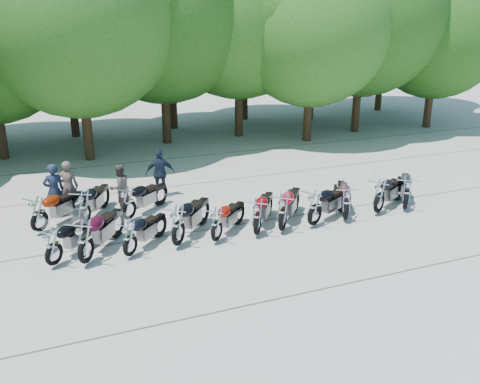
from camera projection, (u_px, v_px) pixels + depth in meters
name	position (u px, v px, depth m)	size (l,w,h in m)	color
ground	(259.00, 243.00, 14.88)	(90.00, 90.00, 0.00)	#AAA499
tree_3	(76.00, 15.00, 21.39)	(8.70, 8.70, 10.67)	#3A2614
tree_4	(161.00, 8.00, 24.35)	(9.13, 9.13, 11.20)	#3A2614
tree_5	(239.00, 10.00, 25.90)	(9.04, 9.04, 11.10)	#3A2614
tree_6	(312.00, 26.00, 25.09)	(8.00, 8.00, 9.82)	#3A2614
tree_7	(363.00, 13.00, 27.02)	(8.79, 8.79, 10.79)	#3A2614
tree_8	(438.00, 31.00, 28.44)	(7.53, 7.53, 9.25)	#3A2614
tree_11	(65.00, 32.00, 26.14)	(7.56, 7.56, 9.28)	#3A2614
tree_12	(170.00, 26.00, 28.05)	(7.88, 7.88, 9.67)	#3A2614
tree_13	(245.00, 20.00, 30.55)	(8.31, 8.31, 10.20)	#3A2614
tree_14	(314.00, 23.00, 30.80)	(8.02, 8.02, 9.84)	#3A2614
tree_15	(387.00, 3.00, 33.30)	(9.67, 9.67, 11.86)	#3A2614
motorcycle_0	(53.00, 245.00, 13.28)	(0.67, 2.20, 1.24)	black
motorcycle_1	(85.00, 240.00, 13.35)	(0.78, 2.56, 1.45)	#3A0719
motorcycle_2	(130.00, 238.00, 13.80)	(0.64, 2.12, 1.20)	black
motorcycle_3	(178.00, 224.00, 14.39)	(0.77, 2.52, 1.43)	black
motorcycle_4	(217.00, 223.00, 14.72)	(0.66, 2.16, 1.22)	#890F05
motorcycle_5	(258.00, 216.00, 15.13)	(0.72, 2.36, 1.34)	maroon
motorcycle_6	(283.00, 211.00, 15.40)	(0.75, 2.48, 1.40)	#9D0518
motorcycle_7	(315.00, 207.00, 15.79)	(0.74, 2.42, 1.37)	black
motorcycle_8	(346.00, 202.00, 16.24)	(0.72, 2.37, 1.34)	#3E0819
motorcycle_9	(380.00, 195.00, 16.79)	(0.74, 2.42, 1.37)	black
motorcycle_10	(406.00, 192.00, 17.13)	(0.72, 2.38, 1.34)	black
motorcycle_11	(38.00, 213.00, 15.32)	(0.72, 2.36, 1.34)	maroon
motorcycle_12	(85.00, 206.00, 15.85)	(0.72, 2.38, 1.34)	black
motorcycle_13	(128.00, 202.00, 16.26)	(0.70, 2.31, 1.30)	black
rider_0	(54.00, 191.00, 16.54)	(0.66, 0.44, 1.82)	#1B2339
rider_1	(120.00, 188.00, 17.14)	(0.79, 0.61, 1.62)	#4D3D37
rider_2	(160.00, 173.00, 18.41)	(1.05, 0.44, 1.79)	#1A2537
rider_3	(68.00, 187.00, 16.98)	(0.65, 0.43, 1.78)	brown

